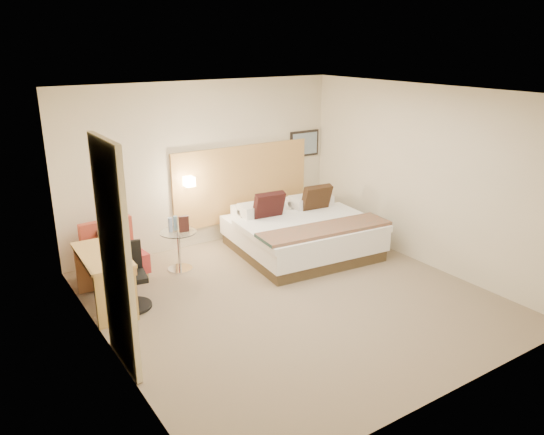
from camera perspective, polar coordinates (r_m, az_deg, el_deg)
floor at (r=7.21m, az=2.11°, el=-8.70°), size 4.80×5.00×0.02m
ceiling at (r=6.44m, az=2.40°, el=13.37°), size 4.80×5.00×0.02m
wall_back at (r=8.79m, az=-7.32°, el=5.65°), size 4.80×0.02×2.70m
wall_front at (r=5.00m, az=19.23°, el=-5.36°), size 4.80×0.02×2.70m
wall_left at (r=5.72m, az=-17.87°, el=-2.21°), size 0.02×5.00×2.70m
wall_right at (r=8.29m, az=16.00°, el=4.28°), size 0.02×5.00×2.70m
headboard_panel at (r=9.17m, az=-3.18°, el=3.73°), size 2.60×0.04×1.30m
art_frame at (r=9.77m, az=3.50°, el=7.95°), size 0.62×0.03×0.47m
art_canvas at (r=9.76m, az=3.57°, el=7.93°), size 0.54×0.01×0.39m
lamp_arm at (r=8.62m, az=-9.09°, el=3.93°), size 0.02×0.12×0.02m
lamp_shade at (r=8.56m, az=-8.92°, el=3.85°), size 0.15×0.15×0.15m
curtain at (r=5.55m, az=-16.52°, el=-4.15°), size 0.06×0.90×2.42m
bottle_a at (r=7.92m, az=-10.88°, el=-0.77°), size 0.08×0.08×0.22m
bottle_b at (r=7.98m, az=-10.34°, el=-0.59°), size 0.08×0.08×0.22m
menu_folder at (r=7.89m, az=-9.46°, el=-0.67°), size 0.15×0.08×0.24m
bed at (r=8.60m, az=3.16°, el=-1.63°), size 2.22×2.18×1.01m
lounge_chair at (r=8.02m, az=-16.65°, el=-3.98°), size 0.82×0.73×0.81m
side_table at (r=8.03m, az=-9.97°, el=-3.30°), size 0.64×0.64×0.61m
desk at (r=7.08m, az=-17.52°, el=-4.84°), size 0.59×1.20×0.74m
desk_chair at (r=7.06m, az=-14.98°, el=-6.70°), size 0.56×0.56×0.85m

